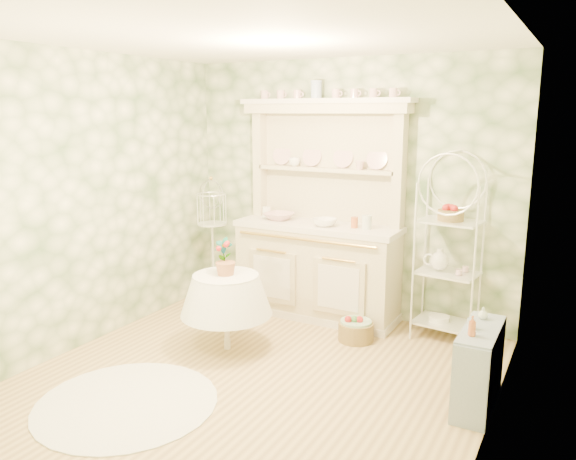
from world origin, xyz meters
The scene contains 21 objects.
floor centered at (0.00, 0.00, 0.00)m, with size 3.60×3.60×0.00m, color tan.
ceiling centered at (0.00, 0.00, 2.70)m, with size 3.60×3.60×0.00m, color white.
wall_left centered at (-1.80, 0.00, 1.35)m, with size 3.60×3.60×0.00m, color #ECEBCA.
wall_right centered at (1.80, 0.00, 1.35)m, with size 3.60×3.60×0.00m, color #ECEBCA.
wall_back centered at (0.00, 1.80, 1.35)m, with size 3.60×3.60×0.00m, color #ECEBCA.
wall_front centered at (0.00, -1.80, 1.35)m, with size 3.60×3.60×0.00m, color #ECEBCA.
kitchen_dresser centered at (-0.20, 1.52, 1.15)m, with size 1.87×0.61×2.29m, color beige.
bakers_rack centered at (1.15, 1.56, 0.87)m, with size 0.54×0.39×1.74m, color white.
side_shelf centered at (1.68, 0.36, 0.30)m, with size 0.26×0.70×0.60m, color #8C9BB0.
round_table centered at (-0.55, 0.32, 0.31)m, with size 0.56×0.56×0.61m, color white.
birdcage_stand centered at (-1.46, 1.39, 0.73)m, with size 0.34×0.34×1.46m, color white.
floor_basket centered at (0.43, 1.08, 0.11)m, with size 0.33×0.33×0.22m, color olive.
lace_rug centered at (-0.64, -0.87, 0.01)m, with size 1.36×1.36×0.01m, color white.
bowl_floral centered at (-0.66, 1.51, 1.02)m, with size 0.31×0.31×0.08m, color white.
bowl_white centered at (-0.08, 1.43, 1.02)m, with size 0.25×0.25×0.08m, color white.
cup_left centered at (-0.56, 1.67, 1.61)m, with size 0.12×0.12×0.09m, color white.
cup_right centered at (0.19, 1.68, 1.61)m, with size 0.10×0.10×0.09m, color white.
potted_geranium centered at (-0.59, 0.37, 0.85)m, with size 0.17×0.12×0.33m, color #3F7238.
bottle_amber centered at (1.64, 0.18, 0.68)m, with size 0.06×0.06×0.15m, color #B95D2F.
bottle_blue centered at (1.61, 0.31, 0.65)m, with size 0.05×0.05×0.11m, color #A2B7DC.
bottle_glass centered at (1.65, 0.55, 0.65)m, with size 0.07×0.07×0.10m, color silver.
Camera 1 is at (2.27, -3.69, 2.16)m, focal length 35.00 mm.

